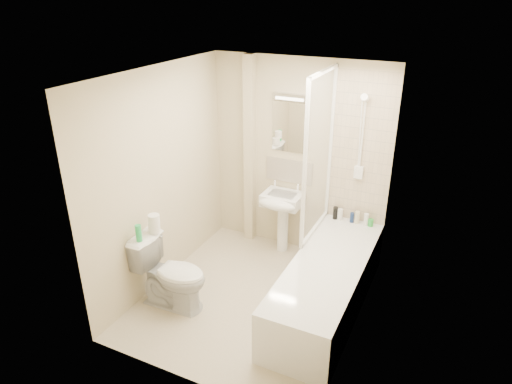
% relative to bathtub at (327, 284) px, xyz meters
% --- Properties ---
extents(floor, '(2.50, 2.50, 0.00)m').
position_rel_bathtub_xyz_m(floor, '(-0.75, -0.20, -0.29)').
color(floor, beige).
rests_on(floor, ground).
extents(wall_back, '(2.20, 0.02, 2.40)m').
position_rel_bathtub_xyz_m(wall_back, '(-0.75, 1.05, 0.91)').
color(wall_back, beige).
rests_on(wall_back, ground).
extents(wall_left, '(0.02, 2.50, 2.40)m').
position_rel_bathtub_xyz_m(wall_left, '(-1.85, -0.20, 0.91)').
color(wall_left, beige).
rests_on(wall_left, ground).
extents(wall_right, '(0.02, 2.50, 2.40)m').
position_rel_bathtub_xyz_m(wall_right, '(0.35, -0.20, 0.91)').
color(wall_right, beige).
rests_on(wall_right, ground).
extents(ceiling, '(2.20, 2.50, 0.02)m').
position_rel_bathtub_xyz_m(ceiling, '(-0.75, -0.20, 2.11)').
color(ceiling, white).
rests_on(ceiling, wall_back).
extents(tile_back, '(0.70, 0.01, 1.75)m').
position_rel_bathtub_xyz_m(tile_back, '(0.00, 1.04, 1.14)').
color(tile_back, beige).
rests_on(tile_back, wall_back).
extents(tile_right, '(0.01, 2.10, 1.75)m').
position_rel_bathtub_xyz_m(tile_right, '(0.34, 0.00, 1.14)').
color(tile_right, beige).
rests_on(tile_right, wall_right).
extents(pipe_boxing, '(0.12, 0.12, 2.40)m').
position_rel_bathtub_xyz_m(pipe_boxing, '(-1.37, 0.99, 0.91)').
color(pipe_boxing, beige).
rests_on(pipe_boxing, ground).
extents(splashback, '(0.60, 0.02, 0.30)m').
position_rel_bathtub_xyz_m(splashback, '(-0.86, 1.04, 0.74)').
color(splashback, beige).
rests_on(splashback, wall_back).
extents(mirror, '(0.46, 0.01, 0.60)m').
position_rel_bathtub_xyz_m(mirror, '(-0.86, 1.04, 1.29)').
color(mirror, white).
rests_on(mirror, wall_back).
extents(strip_light, '(0.42, 0.07, 0.07)m').
position_rel_bathtub_xyz_m(strip_light, '(-0.86, 1.02, 1.66)').
color(strip_light, silver).
rests_on(strip_light, wall_back).
extents(bathtub, '(0.70, 2.10, 0.55)m').
position_rel_bathtub_xyz_m(bathtub, '(0.00, 0.00, 0.00)').
color(bathtub, white).
rests_on(bathtub, ground).
extents(shower_screen, '(0.04, 0.92, 1.80)m').
position_rel_bathtub_xyz_m(shower_screen, '(-0.35, 0.60, 1.16)').
color(shower_screen, white).
rests_on(shower_screen, bathtub).
extents(shower_fixture, '(0.10, 0.16, 0.99)m').
position_rel_bathtub_xyz_m(shower_fixture, '(-0.00, 0.99, 1.26)').
color(shower_fixture, white).
rests_on(shower_fixture, wall_back).
extents(pedestal_sink, '(0.47, 0.45, 0.91)m').
position_rel_bathtub_xyz_m(pedestal_sink, '(-0.86, 0.81, 0.35)').
color(pedestal_sink, white).
rests_on(pedestal_sink, ground).
extents(bottle_black_a, '(0.06, 0.06, 0.15)m').
position_rel_bathtub_xyz_m(bottle_black_a, '(-0.22, 0.96, 0.34)').
color(bottle_black_a, black).
rests_on(bottle_black_a, bathtub).
extents(bottle_white_a, '(0.06, 0.06, 0.14)m').
position_rel_bathtub_xyz_m(bottle_white_a, '(-0.16, 0.96, 0.33)').
color(bottle_white_a, white).
rests_on(bottle_white_a, bathtub).
extents(bottle_blue, '(0.05, 0.05, 0.12)m').
position_rel_bathtub_xyz_m(bottle_blue, '(-0.01, 0.96, 0.32)').
color(bottle_blue, navy).
rests_on(bottle_blue, bathtub).
extents(bottle_cream, '(0.05, 0.05, 0.15)m').
position_rel_bathtub_xyz_m(bottle_cream, '(0.05, 0.96, 0.34)').
color(bottle_cream, beige).
rests_on(bottle_cream, bathtub).
extents(bottle_white_b, '(0.05, 0.05, 0.15)m').
position_rel_bathtub_xyz_m(bottle_white_b, '(0.15, 0.96, 0.33)').
color(bottle_white_b, white).
rests_on(bottle_white_b, bathtub).
extents(bottle_green, '(0.06, 0.06, 0.09)m').
position_rel_bathtub_xyz_m(bottle_green, '(0.21, 0.96, 0.30)').
color(bottle_green, green).
rests_on(bottle_green, bathtub).
extents(toilet, '(0.49, 0.79, 0.77)m').
position_rel_bathtub_xyz_m(toilet, '(-1.47, -0.65, 0.10)').
color(toilet, white).
rests_on(toilet, ground).
extents(toilet_roll_lower, '(0.12, 0.12, 0.11)m').
position_rel_bathtub_xyz_m(toilet_roll_lower, '(-1.71, -0.56, 0.54)').
color(toilet_roll_lower, white).
rests_on(toilet_roll_lower, toilet).
extents(toilet_roll_upper, '(0.12, 0.12, 0.10)m').
position_rel_bathtub_xyz_m(toilet_roll_upper, '(-1.68, -0.58, 0.65)').
color(toilet_roll_upper, white).
rests_on(toilet_roll_upper, toilet_roll_lower).
extents(green_bottle, '(0.06, 0.06, 0.18)m').
position_rel_bathtub_xyz_m(green_bottle, '(-1.73, -0.77, 0.58)').
color(green_bottle, '#26BA5B').
rests_on(green_bottle, toilet).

